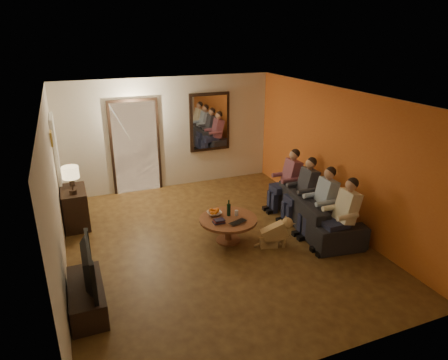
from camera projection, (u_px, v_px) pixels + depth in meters
name	position (u px, v px, depth m)	size (l,w,h in m)	color
floor	(215.00, 242.00, 7.18)	(5.00, 6.00, 0.01)	#492C13
ceiling	(213.00, 97.00, 6.25)	(5.00, 6.00, 0.01)	white
back_wall	(169.00, 134.00, 9.32)	(5.00, 0.02, 2.60)	beige
front_wall	(316.00, 267.00, 4.11)	(5.00, 0.02, 2.60)	beige
left_wall	(55.00, 196.00, 5.84)	(0.02, 6.00, 2.60)	beige
right_wall	(337.00, 158.00, 7.59)	(0.02, 6.00, 2.60)	beige
orange_accent	(337.00, 158.00, 7.58)	(0.01, 6.00, 2.60)	#D35F24
kitchen_doorway	(136.00, 148.00, 9.11)	(1.00, 0.06, 2.10)	#FFE0A5
door_trim	(136.00, 148.00, 9.10)	(1.12, 0.04, 2.22)	black
fridge_glimpse	(147.00, 153.00, 9.25)	(0.45, 0.03, 1.70)	silver
mirror_frame	(210.00, 122.00, 9.56)	(1.00, 0.05, 1.40)	black
mirror_glass	(210.00, 122.00, 9.53)	(0.86, 0.02, 1.26)	white
white_door	(58.00, 167.00, 7.95)	(0.06, 0.85, 2.04)	white
framed_art	(51.00, 138.00, 6.78)	(0.03, 0.28, 0.24)	#B28C33
art_canvas	(52.00, 138.00, 6.79)	(0.01, 0.22, 0.18)	brown
dresser	(75.00, 208.00, 7.67)	(0.45, 0.84, 0.75)	black
table_lamp	(71.00, 180.00, 7.26)	(0.30, 0.30, 0.54)	beige
flower_vase	(71.00, 175.00, 7.66)	(0.14, 0.14, 0.44)	red
tv_stand	(87.00, 297.00, 5.42)	(0.45, 1.13, 0.38)	black
tv	(83.00, 266.00, 5.24)	(0.13, 1.03, 0.59)	black
sofa	(316.00, 210.00, 7.67)	(0.89, 2.29, 0.67)	black
person_a	(343.00, 218.00, 6.76)	(0.60, 0.40, 1.20)	tan
person_b	(322.00, 204.00, 7.28)	(0.60, 0.40, 1.20)	tan
person_c	(304.00, 192.00, 7.80)	(0.60, 0.40, 1.20)	tan
person_d	(289.00, 182.00, 8.32)	(0.60, 0.40, 1.20)	tan
dog	(275.00, 232.00, 6.95)	(0.56, 0.24, 0.56)	tan
coffee_table	(228.00, 230.00, 7.15)	(1.03, 1.03, 0.45)	brown
bowl	(214.00, 213.00, 7.19)	(0.26, 0.26, 0.06)	white
oranges	(214.00, 210.00, 7.16)	(0.20, 0.20, 0.08)	orange
wine_bottle	(229.00, 208.00, 7.12)	(0.07, 0.07, 0.31)	black
wine_glass	(236.00, 213.00, 7.16)	(0.06, 0.06, 0.10)	silver
book_stack	(219.00, 221.00, 6.89)	(0.20, 0.15, 0.07)	black
laptop	(240.00, 223.00, 6.86)	(0.33, 0.21, 0.03)	black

